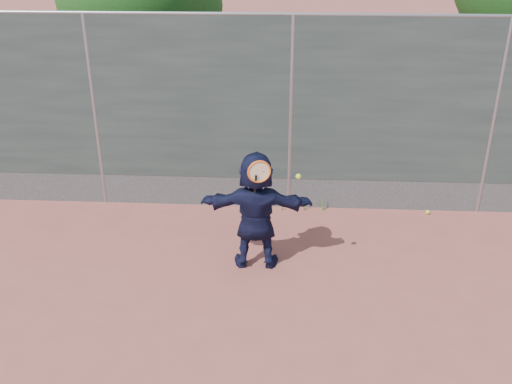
{
  "coord_description": "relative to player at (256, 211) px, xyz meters",
  "views": [
    {
      "loc": [
        -0.06,
        -4.77,
        4.12
      ],
      "look_at": [
        -0.42,
        1.76,
        1.06
      ],
      "focal_mm": 40.0,
      "sensor_mm": 36.0,
      "label": 1
    }
  ],
  "objects": [
    {
      "name": "ground",
      "position": [
        0.42,
        -1.76,
        -0.79
      ],
      "size": [
        80.0,
        80.0,
        0.0
      ],
      "primitive_type": "plane",
      "color": "#9E4C42",
      "rests_on": "ground"
    },
    {
      "name": "player",
      "position": [
        0.0,
        0.0,
        0.0
      ],
      "size": [
        1.48,
        0.49,
        1.59
      ],
      "primitive_type": "imported",
      "rotation": [
        0.0,
        0.0,
        3.16
      ],
      "color": "black",
      "rests_on": "ground"
    },
    {
      "name": "ball_ground",
      "position": [
        2.62,
        1.59,
        -0.76
      ],
      "size": [
        0.07,
        0.07,
        0.07
      ],
      "primitive_type": "sphere",
      "color": "#C1D32E",
      "rests_on": "ground"
    },
    {
      "name": "fence",
      "position": [
        0.42,
        1.74,
        0.79
      ],
      "size": [
        20.0,
        0.06,
        3.03
      ],
      "color": "#38423D",
      "rests_on": "ground"
    },
    {
      "name": "swing_action",
      "position": [
        0.09,
        -0.2,
        0.61
      ],
      "size": [
        0.65,
        0.15,
        0.51
      ],
      "color": "orange",
      "rests_on": "ground"
    },
    {
      "name": "weed_clump",
      "position": [
        0.72,
        1.63,
        -0.66
      ],
      "size": [
        0.68,
        0.07,
        0.3
      ],
      "color": "#387226",
      "rests_on": "ground"
    }
  ]
}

